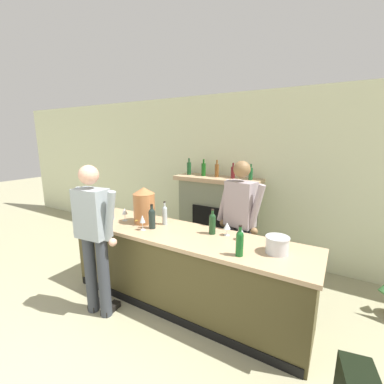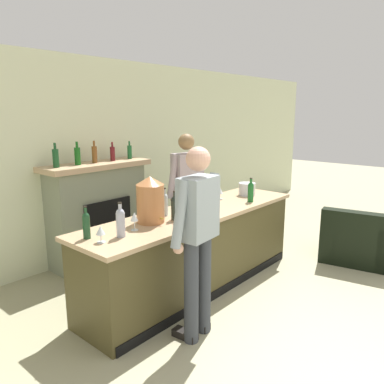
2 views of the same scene
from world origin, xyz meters
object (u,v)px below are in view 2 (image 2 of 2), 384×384
Objects in this scene: wine_bottle_cabernet_heavy at (203,193)px; wine_glass_by_dispenser at (178,210)px; wine_glass_front_left at (134,217)px; wine_bottle_riesling_slim at (121,221)px; person_bartender at (187,193)px; person_customer at (197,236)px; ice_bucket_steel at (247,189)px; wine_glass_near_bucket at (101,231)px; wine_bottle_port_short at (86,224)px; wine_glass_mid_counter at (209,192)px; armchair_black at (358,242)px; copper_dispenser at (150,199)px; wine_bottle_burgundy_dark at (165,203)px; wine_bottle_merlot_tall at (175,207)px; wine_glass_back_row at (220,191)px; potted_plant_corner at (233,212)px; wine_bottle_chardonnay_pale at (251,191)px; fireplace_stone at (98,212)px.

wine_bottle_cabernet_heavy reaches higher than wine_glass_by_dispenser.
wine_bottle_riesling_slim is at bearing -165.44° from wine_glass_front_left.
person_bartender is at bearing 22.97° from wine_glass_front_left.
person_customer is 7.60× the size of ice_bucket_steel.
wine_bottle_riesling_slim is 2.13× the size of wine_glass_near_bucket.
wine_glass_mid_counter is (1.83, 0.07, -0.02)m from wine_bottle_port_short.
wine_glass_near_bucket is (-0.59, 0.59, 0.06)m from person_customer.
armchair_black is 3.28m from wine_glass_front_left.
wine_glass_mid_counter is at bearing -91.52° from person_bartender.
wine_bottle_burgundy_dark is (0.28, 0.07, -0.10)m from copper_dispenser.
person_customer is at bearing -135.00° from person_bartender.
armchair_black is 3.72m from wine_bottle_port_short.
armchair_black is at bearing -20.91° from wine_bottle_port_short.
copper_dispenser is 0.28m from wine_bottle_merlot_tall.
wine_glass_near_bucket is (-0.86, 0.10, -0.03)m from wine_glass_by_dispenser.
wine_glass_back_row is at bearing 0.84° from wine_bottle_port_short.
wine_bottle_burgundy_dark reaches higher than wine_bottle_port_short.
armchair_black is 2.22m from wine_glass_mid_counter.
potted_plant_corner is 1.31× the size of copper_dispenser.
wine_bottle_port_short is (-0.23, 0.19, -0.01)m from wine_bottle_riesling_slim.
potted_plant_corner is 3.99× the size of wine_glass_mid_counter.
wine_glass_by_dispenser is at bearing -8.51° from wine_bottle_riesling_slim.
wine_glass_by_dispenser is (-0.78, -0.32, -0.00)m from wine_bottle_cabernet_heavy.
person_bartender is 0.46m from wine_glass_back_row.
wine_bottle_burgundy_dark is 0.58m from wine_glass_front_left.
person_customer is 1.49m from wine_glass_mid_counter.
wine_glass_mid_counter is at bearing 9.41° from wine_bottle_riesling_slim.
wine_bottle_chardonnay_pale is 1.61× the size of wine_glass_by_dispenser.
wine_glass_front_left is (-0.65, -1.54, 0.35)m from fireplace_stone.
wine_glass_front_left is at bearing 6.37° from wine_glass_near_bucket.
wine_bottle_riesling_slim is 2.19× the size of wine_glass_back_row.
wine_glass_mid_counter reaches higher than wine_glass_near_bucket.
wine_glass_front_left reaches higher than potted_plant_corner.
wine_glass_near_bucket is (-3.38, 1.12, 0.76)m from armchair_black.
wine_glass_back_row is 0.97× the size of wine_glass_near_bucket.
copper_dispenser reaches higher than ice_bucket_steel.
wine_bottle_burgundy_dark is at bearing 151.45° from armchair_black.
wine_bottle_port_short is 1.91× the size of wine_glass_mid_counter.
wine_bottle_cabernet_heavy reaches higher than wine_glass_back_row.
person_bartender is at bearing 45.00° from person_customer.
person_customer is 5.47× the size of wine_bottle_riesling_slim.
wine_bottle_riesling_slim is 0.30m from wine_bottle_port_short.
fireplace_stone is 5.45× the size of wine_bottle_burgundy_dark.
wine_glass_near_bucket is (-1.81, -0.26, -0.01)m from wine_glass_mid_counter.
wine_glass_mid_counter is (1.22, 0.85, 0.07)m from person_customer.
wine_bottle_merlot_tall is 0.96m from wine_bottle_port_short.
copper_dispenser is at bearing -155.29° from person_bartender.
wine_bottle_port_short is 0.93m from wine_glass_by_dispenser.
wine_bottle_port_short is at bearing -127.82° from fireplace_stone.
wine_bottle_riesling_slim is 0.21m from wine_glass_front_left.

